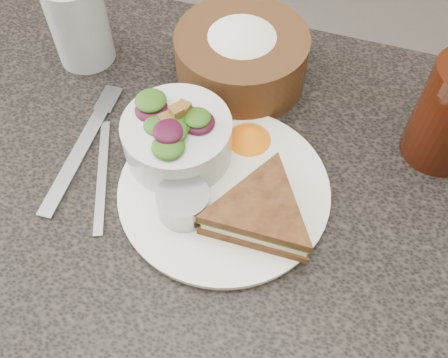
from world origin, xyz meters
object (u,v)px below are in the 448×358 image
at_px(dinner_plate, 224,190).
at_px(bread_basket, 242,50).
at_px(salad_bowl, 177,133).
at_px(dining_table, 210,301).
at_px(water_glass, 79,22).
at_px(sandwich, 261,213).
at_px(dressing_ramekin, 184,203).

distance_m(dinner_plate, bread_basket, 0.21).
height_order(dinner_plate, salad_bowl, salad_bowl).
bearing_deg(dining_table, water_glass, 144.22).
bearing_deg(dinner_plate, water_glass, 148.06).
height_order(dinner_plate, water_glass, water_glass).
xyz_separation_m(sandwich, salad_bowl, (-0.13, 0.07, 0.02)).
bearing_deg(bread_basket, salad_bowl, -100.92).
bearing_deg(dressing_ramekin, water_glass, 137.91).
relative_size(bread_basket, water_glass, 1.47).
distance_m(dining_table, bread_basket, 0.48).
bearing_deg(salad_bowl, dressing_ramekin, -64.68).
distance_m(dressing_ramekin, bread_basket, 0.25).
relative_size(dining_table, bread_basket, 5.36).
distance_m(sandwich, water_glass, 0.39).
xyz_separation_m(dinner_plate, sandwich, (0.06, -0.03, 0.03)).
distance_m(bread_basket, water_glass, 0.24).
xyz_separation_m(dining_table, dressing_ramekin, (-0.01, -0.04, 0.40)).
bearing_deg(dining_table, sandwich, -16.40).
bearing_deg(bread_basket, sandwich, -67.58).
bearing_deg(sandwich, dining_table, 162.39).
bearing_deg(water_glass, salad_bowl, -34.17).
relative_size(salad_bowl, dressing_ramekin, 2.20).
height_order(dinner_plate, dressing_ramekin, dressing_ramekin).
xyz_separation_m(salad_bowl, dressing_ramekin, (0.04, -0.08, -0.02)).
xyz_separation_m(dining_table, salad_bowl, (-0.05, 0.04, 0.43)).
height_order(dinner_plate, bread_basket, bread_basket).
relative_size(sandwich, bread_basket, 0.81).
xyz_separation_m(dinner_plate, salad_bowl, (-0.07, 0.03, 0.05)).
distance_m(dining_table, dinner_plate, 0.38).
xyz_separation_m(dining_table, dinner_plate, (0.03, 0.01, 0.38)).
relative_size(dining_table, dinner_plate, 3.87).
bearing_deg(dinner_plate, sandwich, -30.13).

